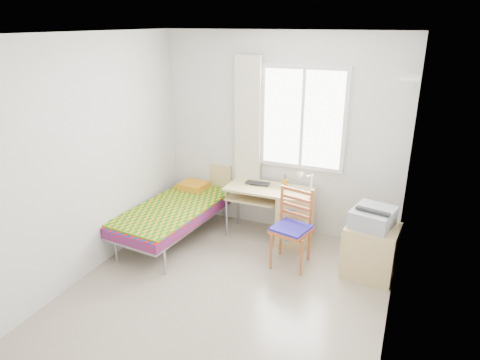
% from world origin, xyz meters
% --- Properties ---
extents(floor, '(3.50, 3.50, 0.00)m').
position_xyz_m(floor, '(0.00, 0.00, 0.00)').
color(floor, '#BCAD93').
rests_on(floor, ground).
extents(ceiling, '(3.50, 3.50, 0.00)m').
position_xyz_m(ceiling, '(0.00, 0.00, 2.60)').
color(ceiling, white).
rests_on(ceiling, wall_back).
extents(wall_back, '(3.20, 0.00, 3.20)m').
position_xyz_m(wall_back, '(0.00, 1.75, 1.30)').
color(wall_back, silver).
rests_on(wall_back, ground).
extents(wall_left, '(0.00, 3.50, 3.50)m').
position_xyz_m(wall_left, '(-1.60, 0.00, 1.30)').
color(wall_left, silver).
rests_on(wall_left, ground).
extents(wall_right, '(0.00, 3.50, 3.50)m').
position_xyz_m(wall_right, '(1.60, 0.00, 1.30)').
color(wall_right, silver).
rests_on(wall_right, ground).
extents(window, '(1.10, 0.04, 1.30)m').
position_xyz_m(window, '(0.30, 1.73, 1.55)').
color(window, white).
rests_on(window, wall_back).
extents(curtain, '(0.35, 0.05, 1.70)m').
position_xyz_m(curtain, '(-0.42, 1.68, 1.45)').
color(curtain, beige).
rests_on(curtain, wall_back).
extents(floating_shelf, '(0.20, 0.32, 0.03)m').
position_xyz_m(floating_shelf, '(1.49, 1.40, 2.15)').
color(floating_shelf, white).
rests_on(floating_shelf, wall_right).
extents(bed, '(1.03, 1.91, 0.79)m').
position_xyz_m(bed, '(-1.12, 0.98, 0.38)').
color(bed, gray).
rests_on(bed, floor).
extents(desk, '(1.11, 0.51, 0.69)m').
position_xyz_m(desk, '(0.28, 1.41, 0.38)').
color(desk, '#D9B472').
rests_on(desk, floor).
extents(chair, '(0.48, 0.48, 0.92)m').
position_xyz_m(chair, '(0.47, 0.89, 0.52)').
color(chair, '#9D3C1E').
rests_on(chair, floor).
extents(cabinet, '(0.60, 0.54, 0.60)m').
position_xyz_m(cabinet, '(1.33, 1.00, 0.30)').
color(cabinet, tan).
rests_on(cabinet, floor).
extents(printer, '(0.50, 0.55, 0.20)m').
position_xyz_m(printer, '(1.32, 1.01, 0.70)').
color(printer, '#9FA2A7').
rests_on(printer, cabinet).
extents(laptop, '(0.33, 0.21, 0.03)m').
position_xyz_m(laptop, '(-0.19, 1.43, 0.70)').
color(laptop, black).
rests_on(laptop, desk).
extents(pen_cup, '(0.08, 0.08, 0.09)m').
position_xyz_m(pen_cup, '(0.15, 1.56, 0.73)').
color(pen_cup, orange).
rests_on(pen_cup, desk).
extents(task_lamp, '(0.20, 0.30, 0.34)m').
position_xyz_m(task_lamp, '(0.47, 1.32, 0.90)').
color(task_lamp, white).
rests_on(task_lamp, desk).
extents(book, '(0.25, 0.27, 0.02)m').
position_xyz_m(book, '(-0.22, 1.43, 0.59)').
color(book, gray).
rests_on(book, desk).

